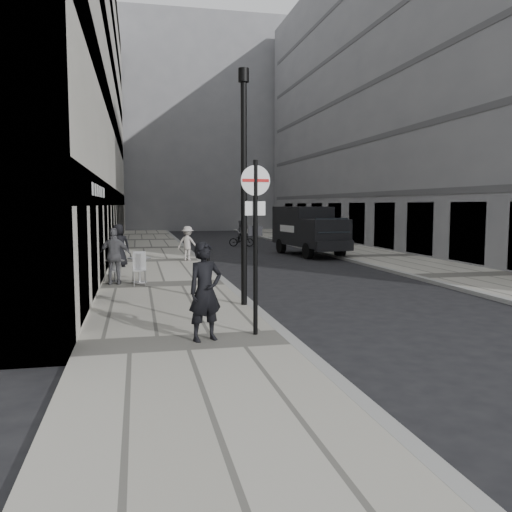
{
  "coord_description": "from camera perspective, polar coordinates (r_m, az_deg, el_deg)",
  "views": [
    {
      "loc": [
        -2.85,
        -7.28,
        2.68
      ],
      "look_at": [
        0.04,
        5.87,
        1.4
      ],
      "focal_mm": 38.0,
      "sensor_mm": 36.0,
      "label": 1
    }
  ],
  "objects": [
    {
      "name": "cafe_table_far",
      "position": [
        26.05,
        -14.01,
        0.57
      ],
      "size": [
        0.65,
        1.47,
        0.84
      ],
      "color": "silver",
      "rests_on": "sidewalk"
    },
    {
      "name": "far_sidewalk",
      "position": [
        28.04,
        12.66,
        -0.06
      ],
      "size": [
        4.0,
        60.0,
        0.12
      ],
      "primitive_type": "cube",
      "color": "#A7A397",
      "rests_on": "ground"
    },
    {
      "name": "ground",
      "position": [
        8.26,
        8.73,
        -13.56
      ],
      "size": [
        120.0,
        120.0,
        0.0
      ],
      "primitive_type": "plane",
      "color": "black",
      "rests_on": "ground"
    },
    {
      "name": "pedestrian_a",
      "position": [
        17.97,
        -14.68,
        -0.01
      ],
      "size": [
        1.08,
        0.47,
        1.82
      ],
      "primitive_type": "imported",
      "rotation": [
        0.0,
        0.0,
        3.12
      ],
      "color": "#505055",
      "rests_on": "sidewalk"
    },
    {
      "name": "pedestrian_c",
      "position": [
        22.94,
        -14.24,
        1.09
      ],
      "size": [
        0.95,
        0.7,
        1.78
      ],
      "primitive_type": "imported",
      "rotation": [
        0.0,
        0.0,
        3.31
      ],
      "color": "black",
      "rests_on": "sidewalk"
    },
    {
      "name": "sidewalk",
      "position": [
        25.43,
        -10.42,
        -0.57
      ],
      "size": [
        4.0,
        60.0,
        0.12
      ],
      "primitive_type": "cube",
      "color": "#A7A397",
      "rests_on": "ground"
    },
    {
      "name": "cafe_table_near",
      "position": [
        18.18,
        -12.17,
        -1.21
      ],
      "size": [
        0.76,
        1.72,
        0.98
      ],
      "color": "silver",
      "rests_on": "sidewalk"
    },
    {
      "name": "bollard_near",
      "position": [
        21.25,
        -5.04,
        -0.4
      ],
      "size": [
        0.11,
        0.11,
        0.82
      ],
      "primitive_type": "cylinder",
      "color": "black",
      "rests_on": "sidewalk"
    },
    {
      "name": "pedestrian_b",
      "position": [
        24.98,
        -7.2,
        1.32
      ],
      "size": [
        1.18,
        1.01,
        1.58
      ],
      "primitive_type": "imported",
      "rotation": [
        0.0,
        0.0,
        2.64
      ],
      "color": "#B4ACA6",
      "rests_on": "sidewalk"
    },
    {
      "name": "building_far",
      "position": [
        63.97,
        -8.61,
        12.85
      ],
      "size": [
        24.0,
        16.0,
        22.0
      ],
      "primitive_type": "cube",
      "color": "gray",
      "rests_on": "ground"
    },
    {
      "name": "walking_man",
      "position": [
        10.22,
        -5.37,
        -3.74
      ],
      "size": [
        0.8,
        0.66,
        1.87
      ],
      "primitive_type": "imported",
      "rotation": [
        0.0,
        0.0,
        0.36
      ],
      "color": "black",
      "rests_on": "sidewalk"
    },
    {
      "name": "panel_van",
      "position": [
        28.78,
        5.48,
        2.95
      ],
      "size": [
        2.72,
        5.67,
        2.57
      ],
      "rotation": [
        0.0,
        0.0,
        0.13
      ],
      "color": "black",
      "rests_on": "ground"
    },
    {
      "name": "building_right",
      "position": [
        36.7,
        15.91,
        16.73
      ],
      "size": [
        6.0,
        45.0,
        20.0
      ],
      "primitive_type": "cube",
      "color": "gray",
      "rests_on": "ground"
    },
    {
      "name": "lamppost",
      "position": [
        13.75,
        -1.29,
        8.47
      ],
      "size": [
        0.27,
        0.27,
        5.91
      ],
      "color": "black",
      "rests_on": "sidewalk"
    },
    {
      "name": "cafe_table_mid",
      "position": [
        18.71,
        -14.62,
        -1.31
      ],
      "size": [
        0.64,
        1.46,
        0.83
      ],
      "color": "silver",
      "rests_on": "sidewalk"
    },
    {
      "name": "cyclist",
      "position": [
        34.68,
        -1.54,
        2.1
      ],
      "size": [
        1.67,
        1.01,
        1.7
      ],
      "rotation": [
        0.0,
        0.0,
        -0.31
      ],
      "color": "black",
      "rests_on": "ground"
    },
    {
      "name": "sign_post",
      "position": [
        10.53,
        -0.06,
        3.41
      ],
      "size": [
        0.59,
        0.12,
        3.41
      ],
      "rotation": [
        0.0,
        0.0,
        0.09
      ],
      "color": "black",
      "rests_on": "sidewalk"
    },
    {
      "name": "bollard_far",
      "position": [
        22.61,
        -5.49,
        0.02
      ],
      "size": [
        0.12,
        0.12,
        0.88
      ],
      "primitive_type": "cylinder",
      "color": "black",
      "rests_on": "sidewalk"
    },
    {
      "name": "building_left",
      "position": [
        32.55,
        -18.48,
        16.35
      ],
      "size": [
        4.0,
        45.0,
        18.0
      ],
      "primitive_type": "cube",
      "color": "beige",
      "rests_on": "ground"
    }
  ]
}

